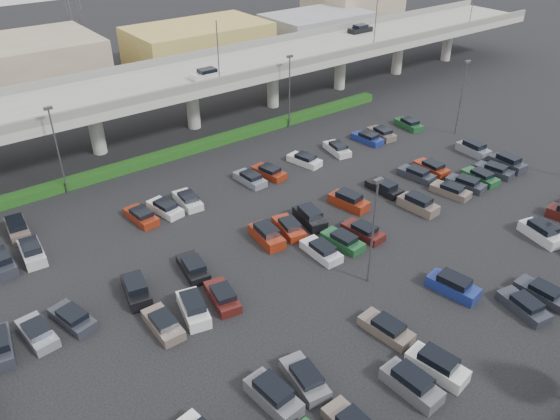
{
  "coord_description": "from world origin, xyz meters",
  "views": [
    {
      "loc": [
        -29.18,
        -33.73,
        30.73
      ],
      "look_at": [
        -0.9,
        3.78,
        2.0
      ],
      "focal_mm": 35.0,
      "sensor_mm": 36.0,
      "label": 1
    }
  ],
  "objects": [
    {
      "name": "hedge",
      "position": [
        0.0,
        25.0,
        0.55
      ],
      "size": [
        66.0,
        1.6,
        1.1
      ],
      "primitive_type": "cube",
      "color": "#143D11",
      "rests_on": "ground"
    },
    {
      "name": "overpass",
      "position": [
        -0.22,
        32.01,
        6.97
      ],
      "size": [
        150.0,
        13.0,
        15.8
      ],
      "color": "gray",
      "rests_on": "ground"
    },
    {
      "name": "parked_cars",
      "position": [
        -1.36,
        -3.83,
        0.63
      ],
      "size": [
        63.01,
        41.59,
        1.67
      ],
      "color": "maroon",
      "rests_on": "ground"
    },
    {
      "name": "light_poles",
      "position": [
        -4.13,
        2.0,
        6.24
      ],
      "size": [
        66.9,
        48.38,
        10.3
      ],
      "color": "#48484C",
      "rests_on": "ground"
    },
    {
      "name": "ground",
      "position": [
        0.0,
        0.0,
        0.0
      ],
      "size": [
        280.0,
        280.0,
        0.0
      ],
      "primitive_type": "plane",
      "color": "black"
    },
    {
      "name": "distant_buildings",
      "position": [
        12.38,
        61.81,
        3.74
      ],
      "size": [
        138.0,
        24.0,
        9.0
      ],
      "color": "gray",
      "rests_on": "ground"
    }
  ]
}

